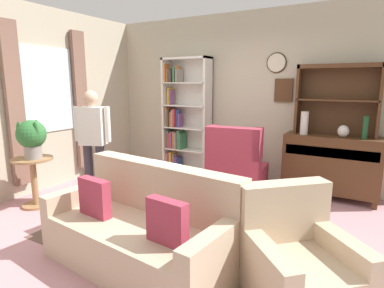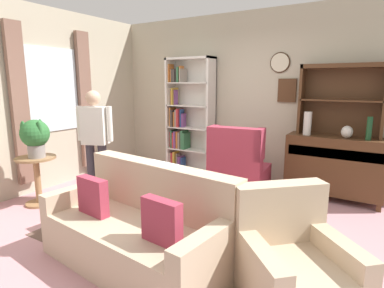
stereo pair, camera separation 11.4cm
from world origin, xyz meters
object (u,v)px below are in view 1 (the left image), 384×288
Objects in this scene: bottle_wine at (365,128)px; book_stack at (194,187)px; coffee_table at (192,196)px; person_reading at (93,138)px; wingback_chair at (236,170)px; sideboard_hutch at (338,90)px; bookshelf at (183,119)px; armchair_floral at (298,267)px; sideboard at (331,164)px; couch_floral at (143,232)px; vase_round at (343,131)px; plant_stand at (34,177)px; vase_tall at (304,123)px; potted_plant_large at (32,136)px.

bottle_wine is 2.43m from book_stack.
book_stack is at bearing 62.71° from coffee_table.
wingback_chair is at bearing 37.14° from person_reading.
sideboard_hutch reaches higher than coffee_table.
bookshelf reaches higher than armchair_floral.
coffee_table is at bearing -124.66° from sideboard_hutch.
person_reading is (-2.86, -1.80, 0.40)m from sideboard.
wingback_chair is at bearing -25.93° from bookshelf.
bookshelf is 1.11× the size of couch_floral.
bookshelf is at bearing 80.83° from person_reading.
sideboard is at bearing 152.83° from vase_round.
armchair_floral is (1.36, 0.17, -0.02)m from couch_floral.
person_reading is at bearing 165.59° from armchair_floral.
sideboard reaches higher than plant_stand.
sideboard_hutch reaches higher than plant_stand.
armchair_floral is 1.60× the size of plant_stand.
coffee_table is at bearing -55.89° from bookshelf.
book_stack is (2.15, 0.61, 0.04)m from plant_stand.
sideboard_hutch is at bearing 153.04° from bottle_wine.
vase_tall is at bearing 29.84° from wingback_chair.
armchair_floral is (0.07, -2.66, -1.27)m from sideboard_hutch.
vase_round reaches higher than wingback_chair.
coffee_table is (-1.69, -1.68, -0.72)m from bottle_wine.
bottle_wine reaches higher than sideboard.
sideboard is 1.93× the size of plant_stand.
armchair_floral is at bearing -88.42° from sideboard_hutch.
bottle_wine is 4.49m from plant_stand.
bookshelf is 1.94× the size of armchair_floral.
person_reading is 1.64m from book_stack.
bottle_wine is at bearing -0.66° from vase_tall.
armchair_floral is 1.03× the size of wingback_chair.
sideboard_hutch is 2.15× the size of potted_plant_large.
potted_plant_large is (-2.15, -1.80, 0.59)m from wingback_chair.
vase_round reaches higher than coffee_table.
bookshelf reaches higher than sideboard_hutch.
armchair_floral is 3.52m from potted_plant_large.
potted_plant_large is (-0.82, -2.44, -0.02)m from bookshelf.
person_reading reaches higher than couch_floral.
armchair_floral is 1.35× the size of coffee_table.
potted_plant_large is at bearing -146.82° from vase_round.
wingback_chair is (0.05, 2.16, 0.07)m from couch_floral.
potted_plant_large is (-3.45, 0.19, 0.69)m from armchair_floral.
bottle_wine is 0.20× the size of person_reading.
couch_floral is at bearing -108.68° from vase_tall.
book_stack is (-1.68, -1.65, -0.61)m from bottle_wine.
wingback_chair is at bearing -159.98° from vase_round.
bookshelf is at bearing -179.42° from sideboard_hutch.
bottle_wine is 0.60× the size of potted_plant_large.
vase_tall is 1.99m from book_stack.
vase_round is 1.58m from wingback_chair.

